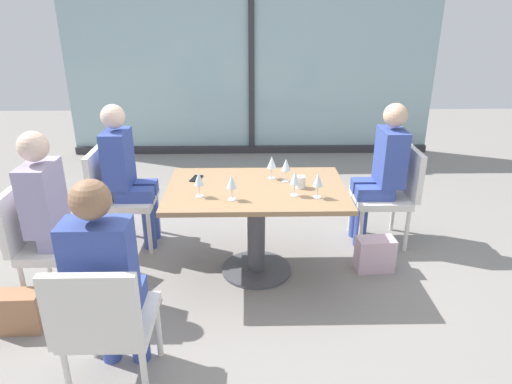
# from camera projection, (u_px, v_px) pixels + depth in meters

# --- Properties ---
(ground_plane) EXTENTS (12.00, 12.00, 0.00)m
(ground_plane) POSITION_uv_depth(u_px,v_px,m) (256.00, 270.00, 3.76)
(ground_plane) COLOR gray
(window_wall_backdrop) EXTENTS (5.03, 0.10, 2.70)m
(window_wall_backdrop) POSITION_uv_depth(u_px,v_px,m) (251.00, 66.00, 6.24)
(window_wall_backdrop) COLOR #96B7BC
(window_wall_backdrop) RESTS_ON ground_plane
(dining_table_main) EXTENTS (1.35, 0.88, 0.73)m
(dining_table_main) POSITION_uv_depth(u_px,v_px,m) (256.00, 209.00, 3.55)
(dining_table_main) COLOR #997551
(dining_table_main) RESTS_ON ground_plane
(chair_far_right) EXTENTS (0.50, 0.46, 0.87)m
(chair_far_right) POSITION_uv_depth(u_px,v_px,m) (392.00, 190.00, 4.05)
(chair_far_right) COLOR silver
(chair_far_right) RESTS_ON ground_plane
(chair_side_end) EXTENTS (0.50, 0.46, 0.87)m
(chair_side_end) POSITION_uv_depth(u_px,v_px,m) (43.00, 237.00, 3.23)
(chair_side_end) COLOR silver
(chair_side_end) RESTS_ON ground_plane
(chair_far_left) EXTENTS (0.50, 0.46, 0.87)m
(chair_far_left) POSITION_uv_depth(u_px,v_px,m) (116.00, 192.00, 4.00)
(chair_far_left) COLOR silver
(chair_far_left) RESTS_ON ground_plane
(chair_front_left) EXTENTS (0.46, 0.50, 0.87)m
(chair_front_left) POSITION_uv_depth(u_px,v_px,m) (105.00, 321.00, 2.39)
(chair_front_left) COLOR silver
(chair_front_left) RESTS_ON ground_plane
(person_far_right) EXTENTS (0.39, 0.34, 1.26)m
(person_far_right) POSITION_uv_depth(u_px,v_px,m) (382.00, 168.00, 3.97)
(person_far_right) COLOR #384C9E
(person_far_right) RESTS_ON ground_plane
(person_side_end) EXTENTS (0.39, 0.34, 1.26)m
(person_side_end) POSITION_uv_depth(u_px,v_px,m) (54.00, 211.00, 3.16)
(person_side_end) COLOR #9E93B7
(person_side_end) RESTS_ON ground_plane
(person_far_left) EXTENTS (0.39, 0.34, 1.26)m
(person_far_left) POSITION_uv_depth(u_px,v_px,m) (126.00, 170.00, 3.93)
(person_far_left) COLOR #384C9E
(person_far_left) RESTS_ON ground_plane
(person_front_left) EXTENTS (0.34, 0.39, 1.26)m
(person_front_left) POSITION_uv_depth(u_px,v_px,m) (106.00, 276.00, 2.41)
(person_front_left) COLOR #384C9E
(person_front_left) RESTS_ON ground_plane
(wine_glass_0) EXTENTS (0.07, 0.07, 0.18)m
(wine_glass_0) POSITION_uv_depth(u_px,v_px,m) (272.00, 163.00, 3.60)
(wine_glass_0) COLOR silver
(wine_glass_0) RESTS_ON dining_table_main
(wine_glass_1) EXTENTS (0.07, 0.07, 0.18)m
(wine_glass_1) POSITION_uv_depth(u_px,v_px,m) (318.00, 180.00, 3.25)
(wine_glass_1) COLOR silver
(wine_glass_1) RESTS_ON dining_table_main
(wine_glass_2) EXTENTS (0.07, 0.07, 0.18)m
(wine_glass_2) POSITION_uv_depth(u_px,v_px,m) (232.00, 182.00, 3.21)
(wine_glass_2) COLOR silver
(wine_glass_2) RESTS_ON dining_table_main
(wine_glass_3) EXTENTS (0.07, 0.07, 0.18)m
(wine_glass_3) POSITION_uv_depth(u_px,v_px,m) (286.00, 165.00, 3.54)
(wine_glass_3) COLOR silver
(wine_glass_3) RESTS_ON dining_table_main
(wine_glass_4) EXTENTS (0.07, 0.07, 0.18)m
(wine_glass_4) POSITION_uv_depth(u_px,v_px,m) (295.00, 178.00, 3.28)
(wine_glass_4) COLOR silver
(wine_glass_4) RESTS_ON dining_table_main
(wine_glass_5) EXTENTS (0.07, 0.07, 0.18)m
(wine_glass_5) POSITION_uv_depth(u_px,v_px,m) (199.00, 179.00, 3.26)
(wine_glass_5) COLOR silver
(wine_glass_5) RESTS_ON dining_table_main
(coffee_cup) EXTENTS (0.08, 0.08, 0.09)m
(coffee_cup) POSITION_uv_depth(u_px,v_px,m) (300.00, 182.00, 3.45)
(coffee_cup) COLOR white
(coffee_cup) RESTS_ON dining_table_main
(cell_phone_on_table) EXTENTS (0.10, 0.16, 0.01)m
(cell_phone_on_table) POSITION_uv_depth(u_px,v_px,m) (196.00, 178.00, 3.64)
(cell_phone_on_table) COLOR black
(cell_phone_on_table) RESTS_ON dining_table_main
(handbag_0) EXTENTS (0.31, 0.18, 0.28)m
(handbag_0) POSITION_uv_depth(u_px,v_px,m) (375.00, 254.00, 3.72)
(handbag_0) COLOR beige
(handbag_0) RESTS_ON ground_plane
(handbag_1) EXTENTS (0.30, 0.17, 0.28)m
(handbag_1) POSITION_uv_depth(u_px,v_px,m) (19.00, 311.00, 3.03)
(handbag_1) COLOR #A3704C
(handbag_1) RESTS_ON ground_plane
(handbag_2) EXTENTS (0.34, 0.28, 0.28)m
(handbag_2) POSITION_uv_depth(u_px,v_px,m) (115.00, 259.00, 3.66)
(handbag_2) COLOR #A3704C
(handbag_2) RESTS_ON ground_plane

